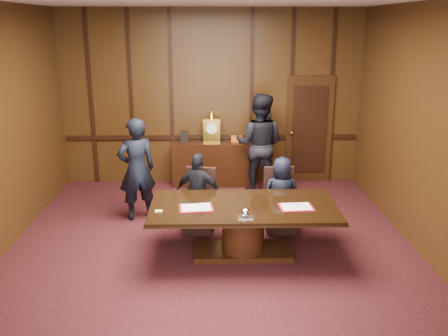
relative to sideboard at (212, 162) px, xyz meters
name	(u,v)px	position (x,y,z in m)	size (l,w,h in m)	color
room	(216,138)	(0.07, -3.12, 1.24)	(7.00, 7.04, 3.50)	black
sideboard	(212,162)	(0.00, 0.00, 0.00)	(1.60, 0.45, 1.54)	black
conference_table	(243,221)	(0.45, -3.12, 0.02)	(2.62, 1.32, 0.76)	black
folder_left	(196,208)	(-0.21, -3.24, 0.28)	(0.50, 0.38, 0.02)	maroon
folder_right	(296,207)	(1.17, -3.24, 0.28)	(0.48, 0.36, 0.02)	maroon
inkstand	(246,214)	(0.45, -3.57, 0.33)	(0.20, 0.14, 0.12)	white
notepad	(159,211)	(-0.71, -3.34, 0.28)	(0.10, 0.07, 0.01)	#D2D167
chair_left	(199,212)	(-0.20, -2.25, -0.19)	(0.56, 0.56, 0.99)	black
chair_right	(280,212)	(1.10, -2.25, -0.19)	(0.51, 0.51, 0.99)	black
signatory_left	(199,193)	(-0.20, -2.32, 0.16)	(0.75, 0.31, 1.29)	black
signatory_right	(281,195)	(1.10, -2.32, 0.12)	(0.60, 0.39, 1.22)	black
witness_left	(137,169)	(-1.25, -1.75, 0.38)	(0.63, 0.41, 1.73)	black
witness_right	(259,144)	(0.91, -0.52, 0.49)	(0.95, 0.74, 1.95)	black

